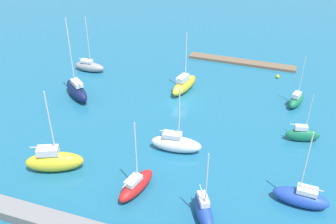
% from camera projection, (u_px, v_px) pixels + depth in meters
% --- Properties ---
extents(water, '(160.00, 160.00, 0.00)m').
position_uv_depth(water, '(179.00, 101.00, 68.87)').
color(water, '#1E668C').
rests_on(water, ground).
extents(pier_dock, '(22.17, 2.38, 0.56)m').
position_uv_depth(pier_dock, '(241.00, 62.00, 81.85)').
color(pier_dock, brown).
rests_on(pier_dock, ground).
extents(sailboat_blue_far_south, '(4.43, 6.19, 10.07)m').
position_uv_depth(sailboat_blue_far_south, '(204.00, 211.00, 45.40)').
color(sailboat_blue_far_south, '#2347B2').
rests_on(sailboat_blue_far_south, water).
extents(sailboat_yellow_by_breakwater, '(3.84, 7.80, 11.31)m').
position_uv_depth(sailboat_yellow_by_breakwater, '(184.00, 85.00, 71.17)').
color(sailboat_yellow_by_breakwater, yellow).
rests_on(sailboat_yellow_by_breakwater, water).
extents(sailboat_green_west_end, '(5.29, 2.61, 8.10)m').
position_uv_depth(sailboat_green_west_end, '(302.00, 134.00, 58.55)').
color(sailboat_green_west_end, '#19724C').
rests_on(sailboat_green_west_end, water).
extents(sailboat_white_off_beacon, '(7.61, 3.08, 10.74)m').
position_uv_depth(sailboat_white_off_beacon, '(176.00, 143.00, 56.40)').
color(sailboat_white_off_beacon, white).
rests_on(sailboat_white_off_beacon, water).
extents(sailboat_red_along_channel, '(3.61, 6.92, 10.41)m').
position_uv_depth(sailboat_red_along_channel, '(136.00, 185.00, 49.46)').
color(sailboat_red_along_channel, red).
rests_on(sailboat_red_along_channel, water).
extents(sailboat_gray_far_north, '(6.33, 2.29, 11.33)m').
position_uv_depth(sailboat_gray_far_north, '(89.00, 66.00, 78.37)').
color(sailboat_gray_far_north, gray).
rests_on(sailboat_gray_far_north, water).
extents(sailboat_navy_lone_south, '(7.47, 6.50, 14.53)m').
position_uv_depth(sailboat_navy_lone_south, '(77.00, 90.00, 69.17)').
color(sailboat_navy_lone_south, '#141E4C').
rests_on(sailboat_navy_lone_south, water).
extents(sailboat_blue_inner_mooring, '(6.86, 2.73, 10.78)m').
position_uv_depth(sailboat_blue_inner_mooring, '(301.00, 197.00, 47.50)').
color(sailboat_blue_inner_mooring, '#2347B2').
rests_on(sailboat_blue_inner_mooring, water).
extents(sailboat_yellow_center_basin, '(8.16, 5.36, 12.28)m').
position_uv_depth(sailboat_yellow_center_basin, '(54.00, 161.00, 52.69)').
color(sailboat_yellow_center_basin, yellow).
rests_on(sailboat_yellow_center_basin, water).
extents(sailboat_green_outer_mooring, '(3.21, 5.30, 9.09)m').
position_uv_depth(sailboat_green_outer_mooring, '(296.00, 100.00, 67.16)').
color(sailboat_green_outer_mooring, '#19724C').
rests_on(sailboat_green_outer_mooring, water).
extents(mooring_buoy_yellow, '(0.69, 0.69, 0.69)m').
position_uv_depth(mooring_buoy_yellow, '(278.00, 76.00, 76.17)').
color(mooring_buoy_yellow, yellow).
rests_on(mooring_buoy_yellow, water).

